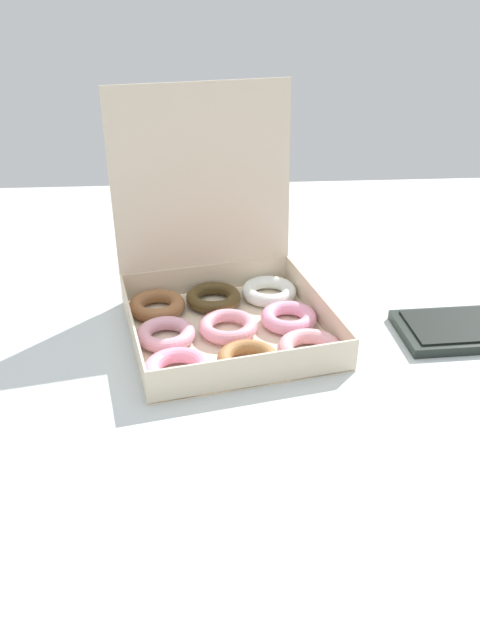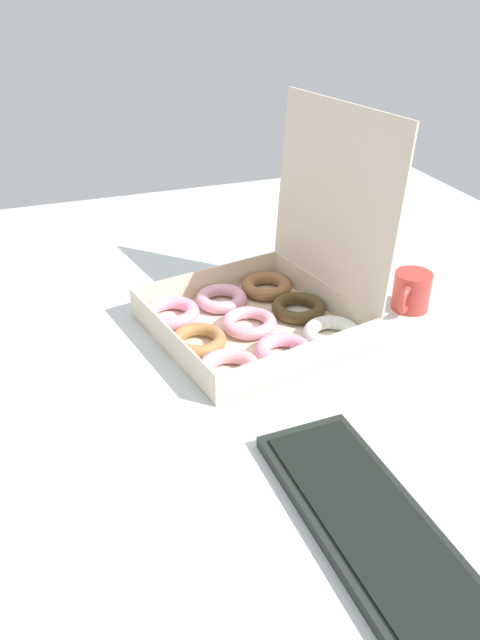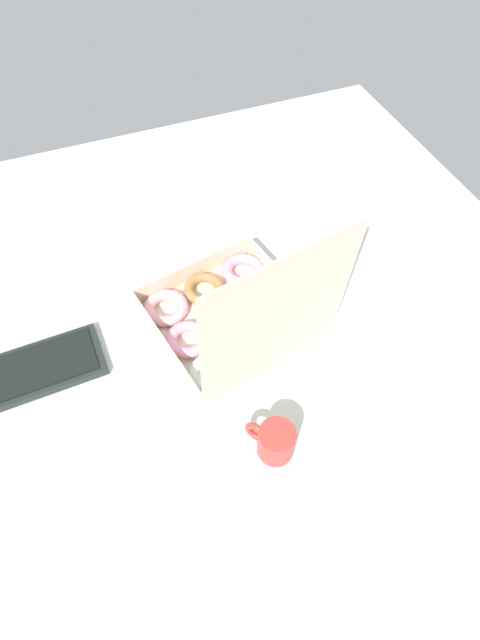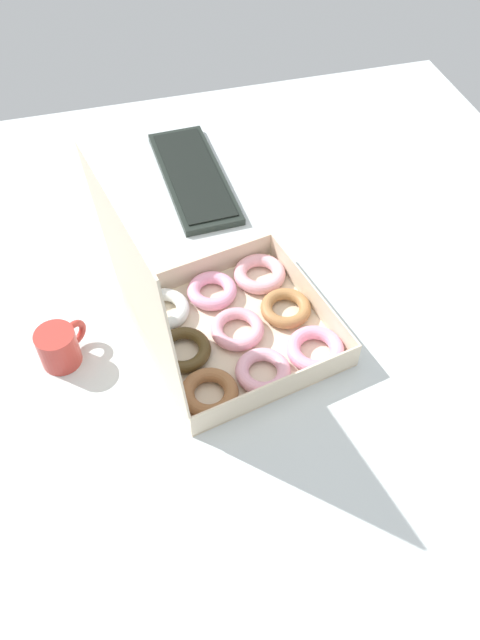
% 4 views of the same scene
% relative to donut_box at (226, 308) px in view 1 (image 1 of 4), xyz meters
% --- Properties ---
extents(ground_plane, '(1.80, 1.80, 0.02)m').
position_rel_donut_box_xyz_m(ground_plane, '(0.03, -0.01, -0.05)').
color(ground_plane, silver).
extents(donut_box, '(0.42, 0.44, 0.41)m').
position_rel_donut_box_xyz_m(donut_box, '(0.00, 0.00, 0.00)').
color(donut_box, beige).
rests_on(donut_box, ground_plane).
extents(coffee_mug, '(0.09, 0.10, 0.08)m').
position_rel_donut_box_xyz_m(coffee_mug, '(0.04, 0.32, -0.00)').
color(coffee_mug, '#B13730').
rests_on(coffee_mug, ground_plane).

